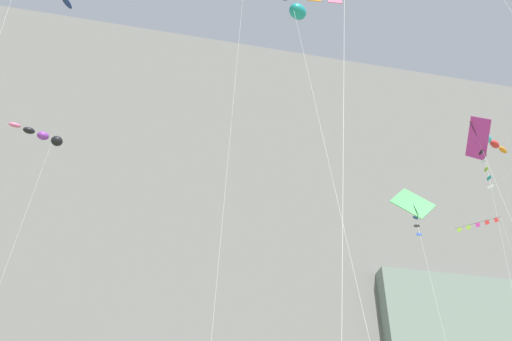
# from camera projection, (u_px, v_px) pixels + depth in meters

# --- Properties ---
(cliff_face) EXTENTS (180.00, 32.22, 57.73)m
(cliff_face) POSITION_uv_depth(u_px,v_px,m) (178.00, 316.00, 67.08)
(cliff_face) COLOR slate
(cliff_face) RESTS_ON ground
(kite_diamond_low_right) EXTENTS (2.37, 1.98, 21.01)m
(kite_diamond_low_right) POSITION_uv_depth(u_px,v_px,m) (414.00, 209.00, 32.07)
(kite_diamond_low_right) COLOR green
(kite_diamond_low_right) RESTS_ON ground
(kite_diamond_mid_center) EXTENTS (2.24, 6.74, 24.40)m
(kite_diamond_mid_center) POSITION_uv_depth(u_px,v_px,m) (480.00, 143.00, 32.68)
(kite_diamond_mid_center) COLOR #CC3399
(kite_diamond_mid_center) RESTS_ON ground
(kite_windsock_high_left) EXTENTS (6.19, 3.32, 30.14)m
(kite_windsock_high_left) POSITION_uv_depth(u_px,v_px,m) (486.00, 138.00, 43.42)
(kite_windsock_high_left) COLOR red
(kite_windsock_high_left) RESTS_ON ground
(kite_banner_far_right) EXTENTS (4.89, 1.65, 18.64)m
(kite_banner_far_right) POSITION_uv_depth(u_px,v_px,m) (273.00, 3.00, 19.09)
(kite_banner_far_right) COLOR black
(kite_banner_far_right) RESTS_ON ground
(kite_windsock_mid_right) EXTENTS (3.54, 1.84, 27.77)m
(kite_windsock_mid_right) POSITION_uv_depth(u_px,v_px,m) (44.00, 137.00, 39.63)
(kite_windsock_mid_right) COLOR black
(kite_windsock_mid_right) RESTS_ON ground
(kite_banner_high_right) EXTENTS (3.83, 2.80, 28.25)m
(kite_banner_high_right) POSITION_uv_depth(u_px,v_px,m) (496.00, 266.00, 47.42)
(kite_banner_high_right) COLOR black
(kite_banner_high_right) RESTS_ON ground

